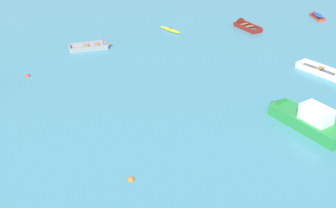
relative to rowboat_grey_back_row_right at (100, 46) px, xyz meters
name	(u,v)px	position (x,y,z in m)	size (l,w,h in m)	color
rowboat_grey_back_row_right	(100,46)	(0.00, 0.00, 0.00)	(4.17, 1.86, 1.30)	gray
motor_launch_green_cluster_inner	(303,117)	(12.75, -16.33, 0.39)	(3.85, 6.09, 2.09)	#288C3D
rowboat_maroon_midfield_left	(242,25)	(15.29, 3.69, 0.00)	(2.49, 3.87, 1.22)	#4C4C51
kayak_yellow_cluster_outer	(170,30)	(7.41, 3.57, -0.07)	(1.99, 2.63, 0.27)	yellow
rowboat_red_outer_left	(316,15)	(24.67, 5.55, 0.01)	(0.89, 2.74, 0.76)	gray
rowboat_white_midfield_right	(333,75)	(18.49, -9.83, 0.00)	(3.39, 4.54, 1.26)	#4C4C51
mooring_buoy_outer_edge	(28,76)	(-5.98, -5.43, -0.21)	(0.39, 0.39, 0.39)	red
mooring_buoy_trailing	(131,180)	(1.10, -20.10, -0.21)	(0.37, 0.37, 0.37)	orange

